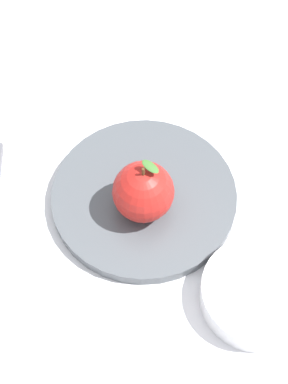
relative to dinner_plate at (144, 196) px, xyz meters
The scene contains 4 objects.
ground_plane 0.05m from the dinner_plate, 143.43° to the left, with size 2.40×2.40×0.00m, color silver.
dinner_plate is the anchor object (origin of this frame).
apple 0.05m from the dinner_plate, 124.22° to the right, with size 0.08×0.08×0.09m.
side_bowl 0.20m from the dinner_plate, 78.60° to the right, with size 0.13×0.13×0.03m.
Camera 1 is at (-0.17, -0.37, 0.66)m, focal length 53.17 mm.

